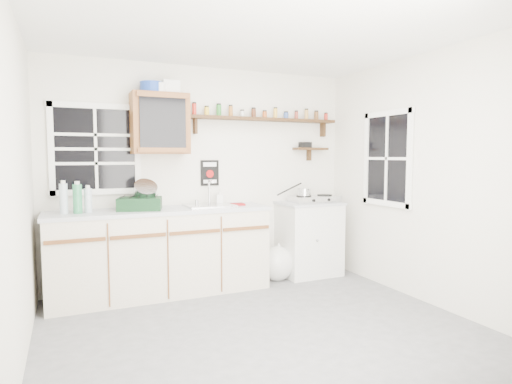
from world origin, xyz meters
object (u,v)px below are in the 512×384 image
Objects in this scene: right_cabinet at (309,238)px; main_cabinet at (162,251)px; upper_cabinet at (160,124)px; dish_rack at (142,200)px; hotplate at (314,199)px; spice_shelf at (264,118)px.

main_cabinet is at bearing -179.21° from right_cabinet.
upper_cabinet reaches higher than dish_rack.
dish_rack reaches higher than main_cabinet.
hotplate reaches higher than right_cabinet.
main_cabinet is 1.84m from right_cabinet.
hotplate is at bearing -19.11° from spice_shelf.
dish_rack is at bearing -178.79° from main_cabinet.
upper_cabinet is at bearing 76.32° from main_cabinet.
upper_cabinet is at bearing 176.24° from right_cabinet.
hotplate is at bearing -17.80° from right_cabinet.
dish_rack is 2.10m from hotplate.
spice_shelf is at bearing 23.07° from dish_rack.
dish_rack is (-0.20, -0.00, 0.56)m from main_cabinet.
upper_cabinet is 0.34× the size of spice_shelf.
hotplate is (1.90, 0.01, 0.49)m from main_cabinet.
spice_shelf is at bearing 160.74° from right_cabinet.
right_cabinet is 1.50× the size of hotplate.
upper_cabinet reaches higher than right_cabinet.
spice_shelf is 3.81× the size of dish_rack.
right_cabinet is 0.50m from hotplate.
upper_cabinet reaches higher than main_cabinet.
hotplate is (0.06, -0.02, 0.49)m from right_cabinet.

